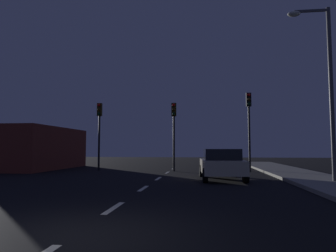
# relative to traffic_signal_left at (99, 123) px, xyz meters

# --- Properties ---
(ground_plane) EXTENTS (80.00, 80.00, 0.00)m
(ground_plane) POSITION_rel_traffic_signal_left_xyz_m (4.93, -8.20, -3.29)
(ground_plane) COLOR black
(lane_stripe_second) EXTENTS (0.16, 1.60, 0.01)m
(lane_stripe_second) POSITION_rel_traffic_signal_left_xyz_m (4.93, -12.60, -3.29)
(lane_stripe_second) COLOR silver
(lane_stripe_second) RESTS_ON ground_plane
(lane_stripe_third) EXTENTS (0.16, 1.60, 0.01)m
(lane_stripe_third) POSITION_rel_traffic_signal_left_xyz_m (4.93, -8.80, -3.29)
(lane_stripe_third) COLOR silver
(lane_stripe_third) RESTS_ON ground_plane
(lane_stripe_fourth) EXTENTS (0.16, 1.60, 0.01)m
(lane_stripe_fourth) POSITION_rel_traffic_signal_left_xyz_m (4.93, -5.00, -3.29)
(lane_stripe_fourth) COLOR silver
(lane_stripe_fourth) RESTS_ON ground_plane
(lane_stripe_fifth) EXTENTS (0.16, 1.60, 0.01)m
(lane_stripe_fifth) POSITION_rel_traffic_signal_left_xyz_m (4.93, -1.20, -3.29)
(lane_stripe_fifth) COLOR silver
(lane_stripe_fifth) RESTS_ON ground_plane
(lane_stripe_sixth) EXTENTS (0.16, 1.60, 0.01)m
(lane_stripe_sixth) POSITION_rel_traffic_signal_left_xyz_m (4.93, 2.60, -3.29)
(lane_stripe_sixth) COLOR silver
(lane_stripe_sixth) RESTS_ON ground_plane
(traffic_signal_left) EXTENTS (0.32, 0.38, 4.68)m
(traffic_signal_left) POSITION_rel_traffic_signal_left_xyz_m (0.00, 0.00, 0.00)
(traffic_signal_left) COLOR black
(traffic_signal_left) RESTS_ON ground_plane
(traffic_signal_center) EXTENTS (0.32, 0.38, 4.60)m
(traffic_signal_center) POSITION_rel_traffic_signal_left_xyz_m (5.23, -0.00, -0.05)
(traffic_signal_center) COLOR black
(traffic_signal_center) RESTS_ON ground_plane
(traffic_signal_right) EXTENTS (0.32, 0.38, 5.19)m
(traffic_signal_right) POSITION_rel_traffic_signal_left_xyz_m (10.20, 0.00, 0.33)
(traffic_signal_right) COLOR black
(traffic_signal_right) RESTS_ON ground_plane
(car_stopped_ahead) EXTENTS (2.22, 4.09, 1.50)m
(car_stopped_ahead) POSITION_rel_traffic_signal_left_xyz_m (8.08, -5.16, -2.53)
(car_stopped_ahead) COLOR beige
(car_stopped_ahead) RESTS_ON ground_plane
(street_lamp_right) EXTENTS (1.82, 0.36, 7.72)m
(street_lamp_right) POSITION_rel_traffic_signal_left_xyz_m (12.47, -6.61, 1.31)
(street_lamp_right) COLOR #4C4C51
(street_lamp_right) RESTS_ON ground_plane
(storefront_left) EXTENTS (4.20, 8.36, 3.07)m
(storefront_left) POSITION_rel_traffic_signal_left_xyz_m (-5.17, 1.12, -1.76)
(storefront_left) COLOR maroon
(storefront_left) RESTS_ON ground_plane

